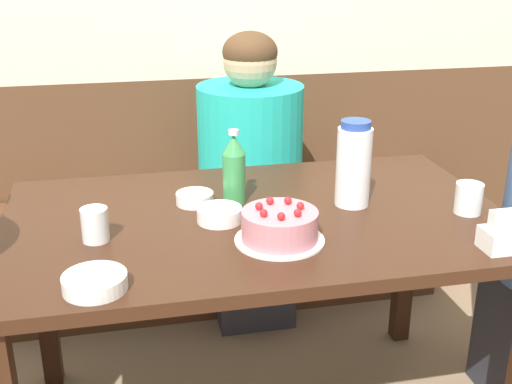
# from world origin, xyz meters

# --- Properties ---
(bench_seat) EXTENTS (1.87, 0.38, 0.44)m
(bench_seat) POSITION_xyz_m (0.00, 0.83, 0.22)
(bench_seat) COLOR #56331E
(bench_seat) RESTS_ON ground_plane
(dining_table) EXTENTS (1.40, 0.84, 0.73)m
(dining_table) POSITION_xyz_m (0.00, 0.00, 0.64)
(dining_table) COLOR #381E11
(dining_table) RESTS_ON ground_plane
(birthday_cake) EXTENTS (0.23, 0.23, 0.10)m
(birthday_cake) POSITION_xyz_m (0.02, -0.18, 0.77)
(birthday_cake) COLOR white
(birthday_cake) RESTS_ON dining_table
(water_pitcher) EXTENTS (0.10, 0.10, 0.25)m
(water_pitcher) POSITION_xyz_m (0.29, 0.02, 0.85)
(water_pitcher) COLOR white
(water_pitcher) RESTS_ON dining_table
(soju_bottle) EXTENTS (0.07, 0.07, 0.22)m
(soju_bottle) POSITION_xyz_m (-0.04, 0.11, 0.83)
(soju_bottle) COLOR #388E4C
(soju_bottle) RESTS_ON dining_table
(napkin_holder) EXTENTS (0.11, 0.08, 0.11)m
(napkin_holder) POSITION_xyz_m (0.55, -0.34, 0.77)
(napkin_holder) COLOR white
(napkin_holder) RESTS_ON dining_table
(bowl_soup_white) EXTENTS (0.11, 0.11, 0.03)m
(bowl_soup_white) POSITION_xyz_m (-0.16, 0.12, 0.75)
(bowl_soup_white) COLOR white
(bowl_soup_white) RESTS_ON dining_table
(bowl_rice_small) EXTENTS (0.14, 0.14, 0.04)m
(bowl_rice_small) POSITION_xyz_m (-0.43, -0.33, 0.75)
(bowl_rice_small) COLOR white
(bowl_rice_small) RESTS_ON dining_table
(bowl_side_dish) EXTENTS (0.12, 0.12, 0.04)m
(bowl_side_dish) POSITION_xyz_m (-0.11, -0.02, 0.75)
(bowl_side_dish) COLOR white
(bowl_side_dish) RESTS_ON dining_table
(glass_water_tall) EXTENTS (0.07, 0.07, 0.09)m
(glass_water_tall) POSITION_xyz_m (-0.43, -0.07, 0.77)
(glass_water_tall) COLOR silver
(glass_water_tall) RESTS_ON dining_table
(glass_tumbler_short) EXTENTS (0.08, 0.08, 0.09)m
(glass_tumbler_short) POSITION_xyz_m (0.58, -0.11, 0.77)
(glass_tumbler_short) COLOR silver
(glass_tumbler_short) RESTS_ON dining_table
(person_teal_shirt) EXTENTS (0.40, 0.40, 1.15)m
(person_teal_shirt) POSITION_xyz_m (0.12, 0.68, 0.58)
(person_teal_shirt) COLOR #33333D
(person_teal_shirt) RESTS_ON ground_plane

